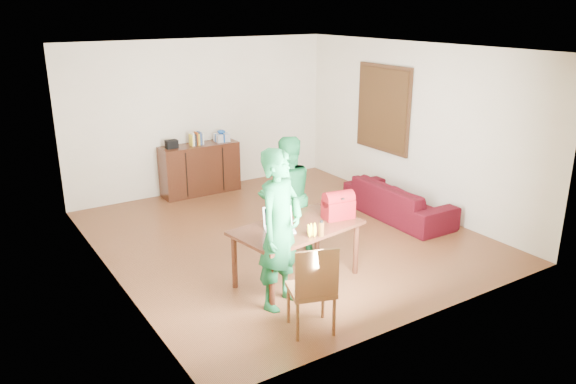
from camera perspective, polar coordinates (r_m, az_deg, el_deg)
room at (r=8.01m, az=-0.84°, el=4.51°), size 5.20×5.70×2.90m
table at (r=6.78m, az=0.92°, el=-4.17°), size 1.64×1.08×0.72m
chair at (r=5.93m, az=2.38°, el=-11.42°), size 0.56×0.55×0.99m
person_near at (r=6.14m, az=-0.82°, el=-3.83°), size 0.78×0.67×1.82m
person_far at (r=7.52m, az=-0.18°, el=-0.36°), size 0.86×0.71×1.62m
laptop at (r=6.60m, az=-0.84°, el=-3.59°), size 0.41×0.35×0.24m
bananas at (r=6.45m, az=2.44°, el=-4.29°), size 0.18×0.12×0.06m
bottle at (r=6.44m, az=3.40°, el=-3.71°), size 0.07×0.07×0.19m
red_bag at (r=6.98m, az=5.13°, el=-1.58°), size 0.40×0.27×0.28m
sofa at (r=9.11m, az=11.14°, el=-0.84°), size 0.80×1.94×0.56m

